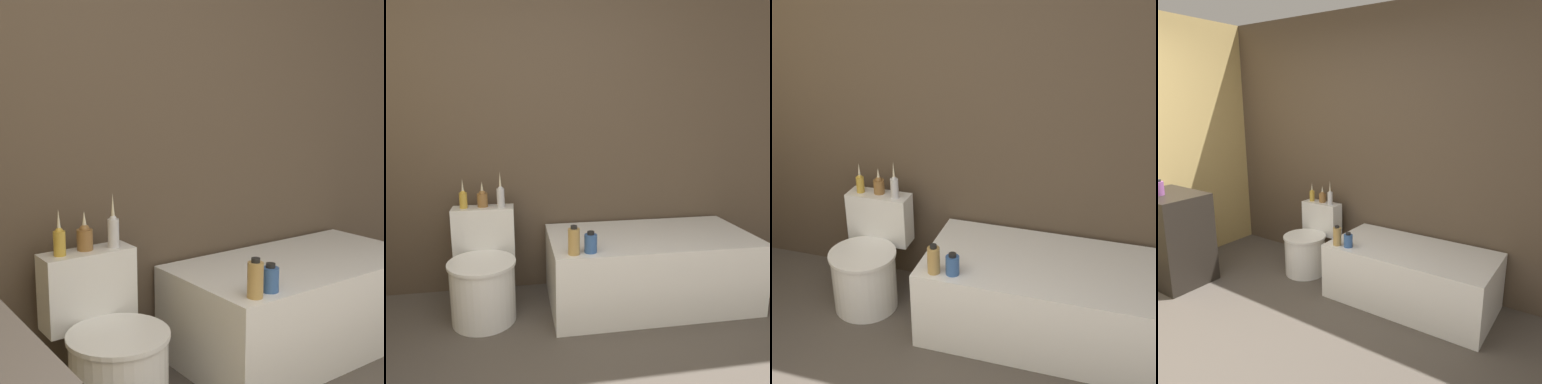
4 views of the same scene
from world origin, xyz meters
TOP-DOWN VIEW (x-y plane):
  - wall_back_tiled at (0.00, 2.18)m, footprint 6.40×0.06m
  - bathtub at (0.87, 1.77)m, footprint 1.42×0.73m
  - toilet at (-0.28, 1.77)m, footprint 0.43×0.58m
  - vase_gold at (-0.41, 1.98)m, footprint 0.05×0.05m
  - vase_silver at (-0.28, 2.00)m, footprint 0.07×0.07m
  - vase_bronze at (-0.15, 1.97)m, footprint 0.05×0.05m
  - shampoo_bottle_tall at (0.28, 1.49)m, footprint 0.07×0.07m
  - shampoo_bottle_short at (0.39, 1.50)m, footprint 0.08×0.08m

SIDE VIEW (x-z plane):
  - bathtub at x=0.87m, z-range 0.00..0.50m
  - toilet at x=-0.28m, z-range -0.06..0.63m
  - shampoo_bottle_short at x=0.39m, z-range 0.49..0.63m
  - shampoo_bottle_tall at x=0.28m, z-range 0.49..0.67m
  - vase_silver at x=-0.28m, z-range 0.66..0.84m
  - vase_gold at x=-0.41m, z-range 0.66..0.86m
  - vase_bronze at x=-0.15m, z-range 0.65..0.90m
  - wall_back_tiled at x=0.00m, z-range 0.00..2.60m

